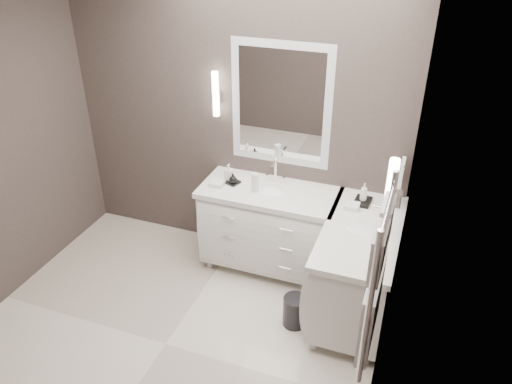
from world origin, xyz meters
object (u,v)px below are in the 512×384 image
(vanity_back, at_px, (269,224))
(towel_ladder, at_px, (375,284))
(vanity_right, at_px, (358,265))
(waste_bin, at_px, (295,311))

(vanity_back, xyz_separation_m, towel_ladder, (1.10, -1.63, 0.91))
(vanity_right, distance_m, towel_ladder, 1.60)
(vanity_right, bearing_deg, vanity_back, 159.62)
(waste_bin, bearing_deg, vanity_back, 124.61)
(towel_ladder, bearing_deg, waste_bin, 123.76)
(vanity_right, relative_size, waste_bin, 4.53)
(towel_ladder, bearing_deg, vanity_back, 124.10)
(vanity_back, distance_m, towel_ladder, 2.16)
(vanity_back, distance_m, waste_bin, 0.87)
(vanity_back, height_order, waste_bin, vanity_back)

